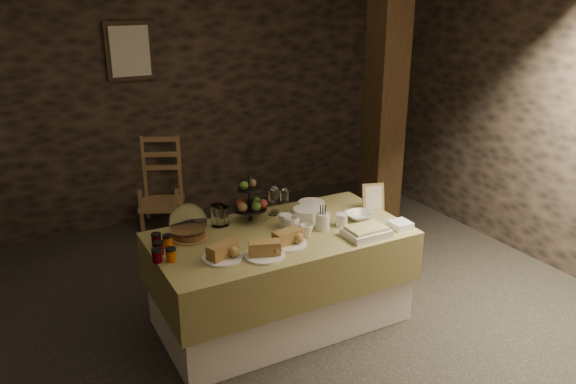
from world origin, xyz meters
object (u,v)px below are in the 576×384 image
fruit_stand (251,203)px  buffet_table (281,271)px  chair (159,186)px  timber_column (385,102)px

fruit_stand → buffet_table: bearing=-72.9°
chair → buffet_table: bearing=-59.2°
timber_column → fruit_stand: 1.93m
chair → timber_column: size_ratio=0.27×
chair → fruit_stand: fruit_stand is taller
buffet_table → chair: chair is taller
buffet_table → timber_column: 2.13m
buffet_table → chair: bearing=96.6°
buffet_table → chair: (-0.26, 2.22, -0.01)m
chair → timber_column: (1.90, -1.20, 0.90)m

